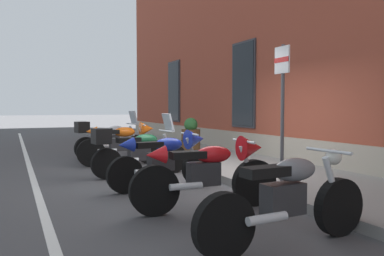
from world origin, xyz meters
The scene contains 11 objects.
ground_plane centered at (0.00, 0.00, 0.00)m, with size 140.00×140.00×0.00m, color #424244.
sidewalk centered at (0.00, 1.32, 0.07)m, with size 32.88×2.64×0.15m, color slate.
lane_stripe centered at (0.00, -3.20, 0.00)m, with size 32.88×0.12×0.01m, color silver.
motorcycle_silver_touring centered at (-3.84, -1.10, 0.56)m, with size 0.76×2.16×1.34m.
motorcycle_orange_sport centered at (-2.38, -1.05, 0.58)m, with size 0.62×2.12×1.08m.
motorcycle_green_touring centered at (-0.70, -1.24, 0.54)m, with size 0.65×2.12×1.30m.
motorcycle_blue_sport centered at (0.71, -1.09, 0.56)m, with size 0.62×2.04×1.03m.
motorcycle_red_sport centered at (2.31, -1.05, 0.56)m, with size 0.62×2.18×1.03m.
motorcycle_grey_naked centered at (3.91, -1.01, 0.49)m, with size 0.62×2.17×0.98m.
parking_sign centered at (1.87, 0.48, 1.65)m, with size 0.36×0.07×2.31m.
barrel_planter centered at (-3.31, 1.21, 0.58)m, with size 0.58×0.58×0.98m.
Camera 1 is at (7.07, -3.56, 1.43)m, focal length 36.48 mm.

